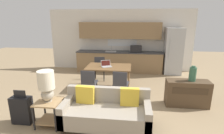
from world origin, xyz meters
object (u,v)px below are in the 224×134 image
at_px(table_lamp, 46,85).
at_px(laptop, 106,65).
at_px(refrigerator, 173,51).
at_px(dining_chair_near_right, 121,83).
at_px(side_table, 49,109).
at_px(dining_chair_near_left, 89,82).
at_px(suitcase, 22,110).
at_px(credenza, 187,93).
at_px(dining_table, 109,68).
at_px(vase, 193,74).
at_px(couch, 107,111).
at_px(dining_chair_far_left, 100,67).

bearing_deg(table_lamp, laptop, 67.96).
distance_m(refrigerator, dining_chair_near_right, 3.47).
bearing_deg(side_table, dining_chair_near_left, 70.47).
height_order(dining_chair_near_left, suitcase, dining_chair_near_left).
bearing_deg(credenza, dining_table, 156.83).
xyz_separation_m(dining_chair_near_left, dining_chair_near_right, (0.93, 0.01, 0.00)).
bearing_deg(vase, couch, -150.15).
bearing_deg(side_table, dining_table, 66.51).
relative_size(couch, table_lamp, 2.74).
xyz_separation_m(table_lamp, vase, (3.34, 1.32, -0.05)).
height_order(couch, dining_chair_near_right, dining_chair_near_right).
xyz_separation_m(refrigerator, suitcase, (-4.08, -4.29, -0.65)).
bearing_deg(dining_chair_far_left, credenza, -41.82).
bearing_deg(dining_chair_near_right, credenza, -178.39).
height_order(table_lamp, vase, table_lamp).
bearing_deg(dining_chair_near_right, vase, -177.90).
bearing_deg(dining_table, credenza, -23.17).
bearing_deg(couch, table_lamp, -174.54).
distance_m(vase, dining_chair_far_left, 3.37).
distance_m(credenza, dining_chair_near_left, 2.73).
distance_m(dining_chair_near_left, suitcase, 1.89).
bearing_deg(dining_chair_near_left, credenza, 177.92).
height_order(refrigerator, dining_table, refrigerator).
height_order(dining_table, dining_chair_near_left, dining_chair_near_left).
xyz_separation_m(table_lamp, dining_chair_far_left, (0.52, 3.12, -0.45)).
distance_m(side_table, dining_chair_near_right, 2.08).
bearing_deg(couch, credenza, 30.71).
xyz_separation_m(dining_table, dining_chair_near_right, (0.46, -0.79, -0.20)).
bearing_deg(refrigerator, dining_chair_near_right, -125.47).
bearing_deg(dining_chair_near_right, laptop, -48.05).
distance_m(credenza, suitcase, 4.11).
relative_size(dining_chair_far_left, laptop, 2.17).
relative_size(couch, dining_chair_near_right, 2.15).
height_order(credenza, dining_chair_far_left, dining_chair_far_left).
bearing_deg(table_lamp, vase, 21.54).
bearing_deg(side_table, couch, 5.60).
distance_m(side_table, table_lamp, 0.56).
bearing_deg(couch, laptop, 98.94).
distance_m(couch, dining_chair_near_right, 1.39).
relative_size(refrigerator, laptop, 4.87).
distance_m(vase, laptop, 2.60).
height_order(dining_chair_near_right, laptop, laptop).
relative_size(side_table, dining_chair_near_left, 0.65).
bearing_deg(laptop, credenza, -47.01).
bearing_deg(table_lamp, couch, 5.46).
distance_m(side_table, vase, 3.62).
bearing_deg(dining_chair_far_left, vase, -40.90).
bearing_deg(table_lamp, dining_chair_near_right, 45.62).
bearing_deg(dining_table, side_table, -113.49).
relative_size(dining_chair_near_right, suitcase, 1.10).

